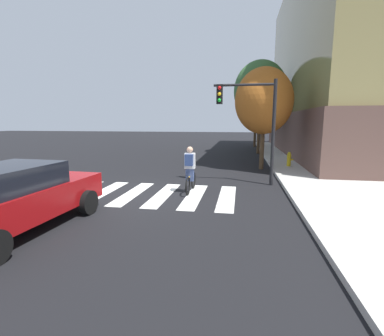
% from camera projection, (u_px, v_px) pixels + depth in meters
% --- Properties ---
extents(ground_plane, '(120.00, 120.00, 0.00)m').
position_uv_depth(ground_plane, '(132.00, 193.00, 10.14)').
color(ground_plane, black).
extents(crosswalk_stripes, '(8.44, 3.33, 0.01)m').
position_uv_depth(crosswalk_stripes, '(118.00, 193.00, 10.23)').
color(crosswalk_stripes, silver).
rests_on(crosswalk_stripes, ground).
extents(sedan_near, '(2.36, 4.69, 1.59)m').
position_uv_depth(sedan_near, '(12.00, 198.00, 6.52)').
color(sedan_near, maroon).
rests_on(sedan_near, ground).
extents(cyclist, '(0.37, 1.71, 1.69)m').
position_uv_depth(cyclist, '(190.00, 170.00, 10.14)').
color(cyclist, black).
rests_on(cyclist, ground).
extents(traffic_light_near, '(2.47, 0.28, 4.20)m').
position_uv_depth(traffic_light_near, '(253.00, 114.00, 11.15)').
color(traffic_light_near, black).
rests_on(traffic_light_near, ground).
extents(fire_hydrant, '(0.33, 0.22, 0.78)m').
position_uv_depth(fire_hydrant, '(289.00, 159.00, 15.36)').
color(fire_hydrant, gold).
rests_on(fire_hydrant, sidewalk).
extents(street_tree_near, '(3.02, 3.02, 5.38)m').
position_uv_depth(street_tree_near, '(264.00, 101.00, 14.75)').
color(street_tree_near, '#4C3823').
rests_on(street_tree_near, ground).
extents(street_tree_mid, '(4.09, 4.09, 7.27)m').
position_uv_depth(street_tree_mid, '(260.00, 91.00, 21.91)').
color(street_tree_mid, '#4C3823').
rests_on(street_tree_mid, ground).
extents(street_tree_far, '(3.41, 3.41, 6.06)m').
position_uv_depth(street_tree_far, '(256.00, 106.00, 28.24)').
color(street_tree_far, '#4C3823').
rests_on(street_tree_far, ground).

